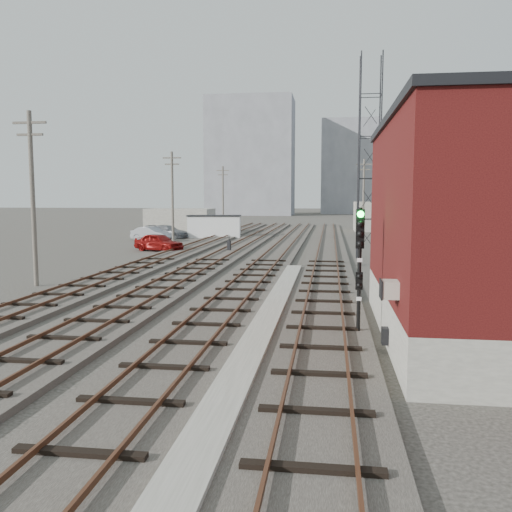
% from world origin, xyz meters
% --- Properties ---
extents(ground, '(320.00, 320.00, 0.00)m').
position_xyz_m(ground, '(0.00, 60.00, 0.00)').
color(ground, '#282621').
rests_on(ground, ground).
extents(track_right, '(3.20, 90.00, 0.39)m').
position_xyz_m(track_right, '(2.50, 39.00, 0.11)').
color(track_right, '#332D28').
rests_on(track_right, ground).
extents(track_mid_right, '(3.20, 90.00, 0.39)m').
position_xyz_m(track_mid_right, '(-1.50, 39.00, 0.11)').
color(track_mid_right, '#332D28').
rests_on(track_mid_right, ground).
extents(track_mid_left, '(3.20, 90.00, 0.39)m').
position_xyz_m(track_mid_left, '(-5.50, 39.00, 0.11)').
color(track_mid_left, '#332D28').
rests_on(track_mid_left, ground).
extents(track_left, '(3.20, 90.00, 0.39)m').
position_xyz_m(track_left, '(-9.50, 39.00, 0.11)').
color(track_left, '#332D28').
rests_on(track_left, ground).
extents(platform_curb, '(0.90, 28.00, 0.26)m').
position_xyz_m(platform_curb, '(0.50, 14.00, 0.13)').
color(platform_curb, gray).
rests_on(platform_curb, ground).
extents(brick_building, '(6.54, 12.20, 7.22)m').
position_xyz_m(brick_building, '(7.50, 12.00, 3.63)').
color(brick_building, gray).
rests_on(brick_building, ground).
extents(lattice_tower, '(1.60, 1.60, 15.00)m').
position_xyz_m(lattice_tower, '(5.50, 35.00, 7.50)').
color(lattice_tower, black).
rests_on(lattice_tower, ground).
extents(utility_pole_left_a, '(1.80, 0.24, 9.00)m').
position_xyz_m(utility_pole_left_a, '(-12.50, 20.00, 4.80)').
color(utility_pole_left_a, '#595147').
rests_on(utility_pole_left_a, ground).
extents(utility_pole_left_b, '(1.80, 0.24, 9.00)m').
position_xyz_m(utility_pole_left_b, '(-12.50, 45.00, 4.80)').
color(utility_pole_left_b, '#595147').
rests_on(utility_pole_left_b, ground).
extents(utility_pole_left_c, '(1.80, 0.24, 9.00)m').
position_xyz_m(utility_pole_left_c, '(-12.50, 70.00, 4.80)').
color(utility_pole_left_c, '#595147').
rests_on(utility_pole_left_c, ground).
extents(utility_pole_right_a, '(1.80, 0.24, 9.00)m').
position_xyz_m(utility_pole_right_a, '(6.50, 28.00, 4.80)').
color(utility_pole_right_a, '#595147').
rests_on(utility_pole_right_a, ground).
extents(utility_pole_right_b, '(1.80, 0.24, 9.00)m').
position_xyz_m(utility_pole_right_b, '(6.50, 58.00, 4.80)').
color(utility_pole_right_b, '#595147').
rests_on(utility_pole_right_b, ground).
extents(apartment_left, '(22.00, 14.00, 30.00)m').
position_xyz_m(apartment_left, '(-18.00, 135.00, 15.00)').
color(apartment_left, gray).
rests_on(apartment_left, ground).
extents(apartment_right, '(16.00, 12.00, 26.00)m').
position_xyz_m(apartment_right, '(8.00, 150.00, 13.00)').
color(apartment_right, gray).
rests_on(apartment_right, ground).
extents(shed_left, '(8.00, 5.00, 3.20)m').
position_xyz_m(shed_left, '(-16.00, 60.00, 1.60)').
color(shed_left, gray).
rests_on(shed_left, ground).
extents(shed_right, '(6.00, 6.00, 4.00)m').
position_xyz_m(shed_right, '(9.00, 70.00, 2.00)').
color(shed_right, gray).
rests_on(shed_right, ground).
extents(signal_mast, '(0.40, 0.42, 4.30)m').
position_xyz_m(signal_mast, '(3.70, 11.74, 2.56)').
color(signal_mast, gray).
rests_on(signal_mast, ground).
extents(switch_stand, '(0.31, 0.31, 1.17)m').
position_xyz_m(switch_stand, '(-5.70, 38.43, 0.55)').
color(switch_stand, black).
rests_on(switch_stand, ground).
extents(site_trailer, '(6.41, 3.40, 2.58)m').
position_xyz_m(site_trailer, '(-10.53, 54.92, 1.30)').
color(site_trailer, white).
rests_on(site_trailer, ground).
extents(car_red, '(4.89, 3.51, 1.55)m').
position_xyz_m(car_red, '(-11.89, 38.62, 0.77)').
color(car_red, maroon).
rests_on(car_red, ground).
extents(car_silver, '(4.90, 3.15, 1.52)m').
position_xyz_m(car_silver, '(-15.96, 48.83, 0.76)').
color(car_silver, '#93959A').
rests_on(car_silver, ground).
extents(car_grey, '(5.40, 3.36, 1.46)m').
position_xyz_m(car_grey, '(-15.63, 53.43, 0.73)').
color(car_grey, slate).
rests_on(car_grey, ground).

